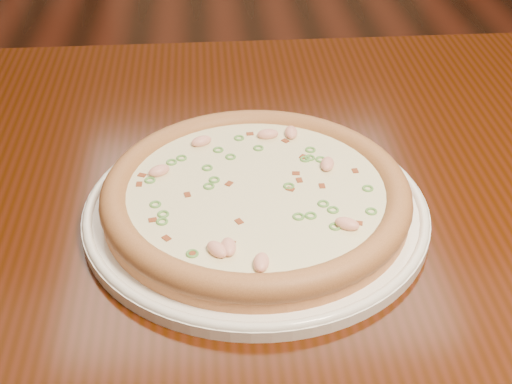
{
  "coord_description": "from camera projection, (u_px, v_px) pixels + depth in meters",
  "views": [
    {
      "loc": [
        -0.21,
        -0.8,
        1.2
      ],
      "look_at": [
        -0.16,
        -0.21,
        0.78
      ],
      "focal_mm": 50.0,
      "sensor_mm": 36.0,
      "label": 1
    }
  ],
  "objects": [
    {
      "name": "pizza",
      "position": [
        256.0,
        194.0,
        0.73
      ],
      "size": [
        0.32,
        0.32,
        0.03
      ],
      "color": "#CD844D",
      "rests_on": "plate"
    },
    {
      "name": "hero_table",
      "position": [
        353.0,
        252.0,
        0.85
      ],
      "size": [
        1.2,
        0.8,
        0.75
      ],
      "color": "black",
      "rests_on": "ground"
    },
    {
      "name": "plate",
      "position": [
        256.0,
        209.0,
        0.74
      ],
      "size": [
        0.35,
        0.35,
        0.02
      ],
      "color": "white",
      "rests_on": "hero_table"
    }
  ]
}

